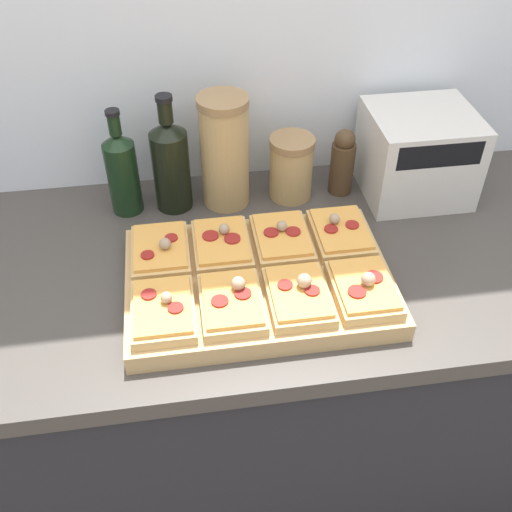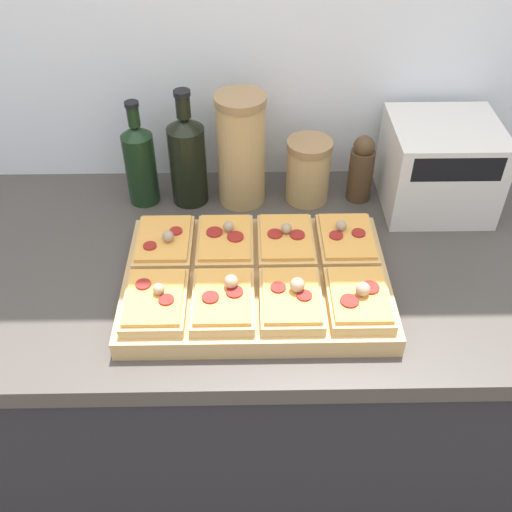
% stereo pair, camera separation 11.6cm
% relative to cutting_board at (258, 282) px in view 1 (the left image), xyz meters
% --- Properties ---
extents(wall_back, '(6.00, 0.06, 2.50)m').
position_rel_cutting_board_xyz_m(wall_back, '(-0.04, 0.45, 0.34)').
color(wall_back, silver).
rests_on(wall_back, ground_plane).
extents(kitchen_counter, '(2.63, 0.67, 0.89)m').
position_rel_cutting_board_xyz_m(kitchen_counter, '(-0.04, 0.09, -0.46)').
color(kitchen_counter, '#232328').
rests_on(kitchen_counter, ground_plane).
extents(cutting_board, '(0.51, 0.35, 0.04)m').
position_rel_cutting_board_xyz_m(cutting_board, '(0.00, 0.00, 0.00)').
color(cutting_board, tan).
rests_on(cutting_board, kitchen_counter).
extents(pizza_slice_back_left, '(0.11, 0.16, 0.05)m').
position_rel_cutting_board_xyz_m(pizza_slice_back_left, '(-0.18, 0.08, 0.03)').
color(pizza_slice_back_left, tan).
rests_on(pizza_slice_back_left, cutting_board).
extents(pizza_slice_back_midleft, '(0.11, 0.16, 0.05)m').
position_rel_cutting_board_xyz_m(pizza_slice_back_midleft, '(-0.06, 0.08, 0.03)').
color(pizza_slice_back_midleft, tan).
rests_on(pizza_slice_back_midleft, cutting_board).
extents(pizza_slice_back_midright, '(0.11, 0.16, 0.05)m').
position_rel_cutting_board_xyz_m(pizza_slice_back_midright, '(0.06, 0.08, 0.03)').
color(pizza_slice_back_midright, tan).
rests_on(pizza_slice_back_midright, cutting_board).
extents(pizza_slice_back_right, '(0.11, 0.16, 0.05)m').
position_rel_cutting_board_xyz_m(pizza_slice_back_right, '(0.18, 0.08, 0.03)').
color(pizza_slice_back_right, tan).
rests_on(pizza_slice_back_right, cutting_board).
extents(pizza_slice_front_left, '(0.11, 0.16, 0.05)m').
position_rel_cutting_board_xyz_m(pizza_slice_front_left, '(-0.18, -0.08, 0.03)').
color(pizza_slice_front_left, tan).
rests_on(pizza_slice_front_left, cutting_board).
extents(pizza_slice_front_midleft, '(0.11, 0.16, 0.05)m').
position_rel_cutting_board_xyz_m(pizza_slice_front_midleft, '(-0.06, -0.08, 0.03)').
color(pizza_slice_front_midleft, tan).
rests_on(pizza_slice_front_midleft, cutting_board).
extents(pizza_slice_front_midright, '(0.11, 0.16, 0.06)m').
position_rel_cutting_board_xyz_m(pizza_slice_front_midright, '(0.06, -0.08, 0.03)').
color(pizza_slice_front_midright, tan).
rests_on(pizza_slice_front_midright, cutting_board).
extents(pizza_slice_front_right, '(0.11, 0.16, 0.05)m').
position_rel_cutting_board_xyz_m(pizza_slice_front_right, '(0.18, -0.08, 0.03)').
color(pizza_slice_front_right, tan).
rests_on(pizza_slice_front_right, cutting_board).
extents(olive_oil_bottle, '(0.07, 0.07, 0.25)m').
position_rel_cutting_board_xyz_m(olive_oil_bottle, '(-0.25, 0.31, 0.08)').
color(olive_oil_bottle, black).
rests_on(olive_oil_bottle, kitchen_counter).
extents(wine_bottle, '(0.08, 0.08, 0.27)m').
position_rel_cutting_board_xyz_m(wine_bottle, '(-0.15, 0.31, 0.09)').
color(wine_bottle, black).
rests_on(wine_bottle, kitchen_counter).
extents(grain_jar_tall, '(0.11, 0.11, 0.26)m').
position_rel_cutting_board_xyz_m(grain_jar_tall, '(-0.03, 0.31, 0.11)').
color(grain_jar_tall, tan).
rests_on(grain_jar_tall, kitchen_counter).
extents(grain_jar_short, '(0.10, 0.10, 0.15)m').
position_rel_cutting_board_xyz_m(grain_jar_short, '(0.12, 0.31, 0.06)').
color(grain_jar_short, tan).
rests_on(grain_jar_short, kitchen_counter).
extents(pepper_mill, '(0.06, 0.06, 0.16)m').
position_rel_cutting_board_xyz_m(pepper_mill, '(0.24, 0.31, 0.06)').
color(pepper_mill, '#47331E').
rests_on(pepper_mill, kitchen_counter).
extents(toaster_oven, '(0.26, 0.22, 0.20)m').
position_rel_cutting_board_xyz_m(toaster_oven, '(0.41, 0.28, 0.08)').
color(toaster_oven, beige).
rests_on(toaster_oven, kitchen_counter).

